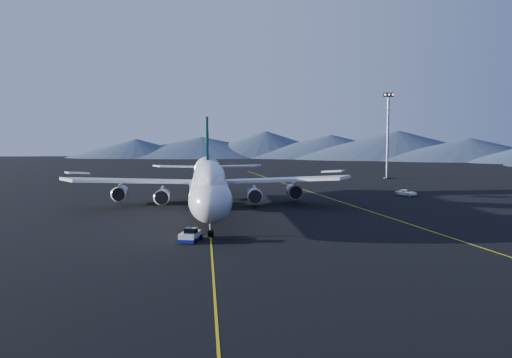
{
  "coord_description": "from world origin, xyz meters",
  "views": [
    {
      "loc": [
        -0.97,
        -111.06,
        15.97
      ],
      "look_at": [
        9.7,
        4.65,
        6.0
      ],
      "focal_mm": 40.0,
      "sensor_mm": 36.0,
      "label": 1
    }
  ],
  "objects": [
    {
      "name": "service_van",
      "position": [
        48.37,
        23.23,
        0.75
      ],
      "size": [
        5.24,
        5.77,
        1.49
      ],
      "primitive_type": "imported",
      "rotation": [
        0.0,
        0.0,
        0.66
      ],
      "color": "white",
      "rests_on": "ground"
    },
    {
      "name": "taxiway_line_main",
      "position": [
        0.0,
        0.0,
        0.01
      ],
      "size": [
        0.25,
        220.0,
        0.01
      ],
      "primitive_type": "cube",
      "color": "yellow",
      "rests_on": "ground"
    },
    {
      "name": "pushback_tug",
      "position": [
        -3.0,
        -29.5,
        0.65
      ],
      "size": [
        3.59,
        5.18,
        2.06
      ],
      "rotation": [
        0.0,
        0.0,
        -0.25
      ],
      "color": "silver",
      "rests_on": "ground"
    },
    {
      "name": "taxiway_line_side",
      "position": [
        30.0,
        10.0,
        0.01
      ],
      "size": [
        28.08,
        198.09,
        0.01
      ],
      "primitive_type": "cube",
      "rotation": [
        0.0,
        0.0,
        0.14
      ],
      "color": "yellow",
      "rests_on": "ground"
    },
    {
      "name": "ground",
      "position": [
        0.0,
        0.0,
        0.0
      ],
      "size": [
        500.0,
        500.0,
        0.0
      ],
      "primitive_type": "plane",
      "color": "black",
      "rests_on": "ground"
    },
    {
      "name": "floodlight_mast",
      "position": [
        59.45,
        71.94,
        14.28
      ],
      "size": [
        3.48,
        2.61,
        28.19
      ],
      "rotation": [
        0.0,
        0.0,
        -0.16
      ],
      "color": "black",
      "rests_on": "ground"
    },
    {
      "name": "boeing_747",
      "position": [
        0.0,
        0.03,
        5.81
      ],
      "size": [
        59.62,
        72.43,
        19.37
      ],
      "color": "silver",
      "rests_on": "ground"
    }
  ]
}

